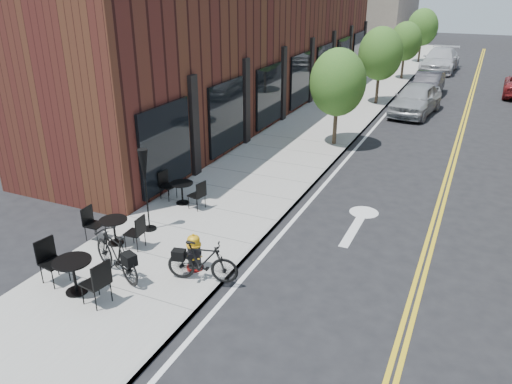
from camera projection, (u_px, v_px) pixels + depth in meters
The scene contains 17 objects.
ground at pixel (256, 249), 12.68m from camera, with size 120.00×120.00×0.00m, color black.
sidewalk_near at pixel (309, 134), 21.78m from camera, with size 4.00×70.00×0.12m, color #9E9B93.
building_near at pixel (254, 39), 25.49m from camera, with size 5.00×28.00×7.00m, color #461B16.
tree_near_a at pixel (338, 83), 19.41m from camera, with size 2.20×2.20×3.81m.
tree_near_b at pixel (381, 54), 26.05m from camera, with size 2.30×2.30×3.98m.
tree_near_c at pixel (405, 41), 32.81m from camera, with size 2.10×2.10×3.67m.
tree_near_d at pixel (423, 27), 39.39m from camera, with size 2.40×2.40×4.11m.
fire_hydrant at pixel (194, 252), 11.44m from camera, with size 0.51×0.51×0.90m.
bicycle_left at pixel (116, 254), 11.13m from camera, with size 0.51×1.81×1.09m, color black.
bicycle_right at pixel (202, 262), 10.95m from camera, with size 0.46×1.62×0.97m, color black.
bistro_set_a at pixel (74, 272), 10.54m from camera, with size 1.92×0.93×1.01m.
bistro_set_b at pixel (114, 228), 12.53m from camera, with size 1.63×0.74×0.88m.
bistro_set_c at pixel (182, 190), 14.81m from camera, with size 1.63×0.81×0.86m.
patio_umbrella at pixel (144, 173), 12.78m from camera, with size 0.36×0.36×2.26m.
parked_car_a at pixel (416, 99), 24.99m from camera, with size 1.82×4.53×1.54m, color #989CA0.
parked_car_b at pixel (428, 84), 28.96m from camera, with size 1.45×4.15×1.37m, color black.
parked_car_c at pixel (440, 60), 36.59m from camera, with size 2.31×5.68×1.65m, color silver.
Camera 1 is at (4.62, -10.08, 6.33)m, focal length 35.00 mm.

